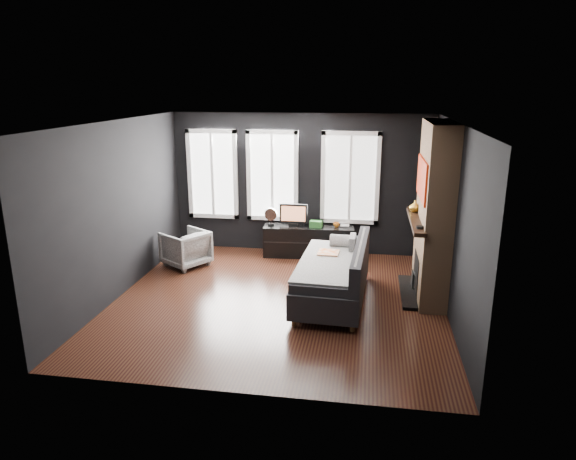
% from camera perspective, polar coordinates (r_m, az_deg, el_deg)
% --- Properties ---
extents(floor, '(5.00, 5.00, 0.00)m').
position_cam_1_polar(floor, '(8.00, -1.05, -7.81)').
color(floor, black).
rests_on(floor, ground).
extents(ceiling, '(5.00, 5.00, 0.00)m').
position_cam_1_polar(ceiling, '(7.34, -1.16, 11.87)').
color(ceiling, white).
rests_on(ceiling, ground).
extents(wall_back, '(5.00, 0.02, 2.70)m').
position_cam_1_polar(wall_back, '(9.97, 1.42, 5.12)').
color(wall_back, black).
rests_on(wall_back, ground).
extents(wall_left, '(0.02, 5.00, 2.70)m').
position_cam_1_polar(wall_left, '(8.35, -18.26, 2.19)').
color(wall_left, black).
rests_on(wall_left, ground).
extents(wall_right, '(0.02, 5.00, 2.70)m').
position_cam_1_polar(wall_right, '(7.54, 17.95, 0.79)').
color(wall_right, black).
rests_on(wall_right, ground).
extents(windows, '(4.00, 0.16, 1.76)m').
position_cam_1_polar(windows, '(9.86, -1.21, 11.05)').
color(windows, white).
rests_on(windows, wall_back).
extents(fireplace, '(0.70, 1.62, 2.70)m').
position_cam_1_polar(fireplace, '(8.09, 15.94, 1.95)').
color(fireplace, '#93724C').
rests_on(fireplace, floor).
extents(sofa, '(1.19, 2.22, 0.93)m').
position_cam_1_polar(sofa, '(7.86, 4.95, -4.64)').
color(sofa, black).
rests_on(sofa, floor).
extents(stripe_pillow, '(0.11, 0.39, 0.39)m').
position_cam_1_polar(stripe_pillow, '(8.37, 7.15, -1.91)').
color(stripe_pillow, gray).
rests_on(stripe_pillow, sofa).
extents(armchair, '(0.94, 0.95, 0.73)m').
position_cam_1_polar(armchair, '(9.54, -11.31, -1.82)').
color(armchair, silver).
rests_on(armchair, floor).
extents(media_console, '(1.76, 0.66, 0.59)m').
position_cam_1_polar(media_console, '(9.95, 2.32, -1.17)').
color(media_console, black).
rests_on(media_console, floor).
extents(monitor, '(0.54, 0.12, 0.48)m').
position_cam_1_polar(monitor, '(9.80, 0.61, 1.85)').
color(monitor, black).
rests_on(monitor, media_console).
extents(desk_fan, '(0.27, 0.27, 0.35)m').
position_cam_1_polar(desk_fan, '(9.86, -1.92, 1.52)').
color(desk_fan, gray).
rests_on(desk_fan, media_console).
extents(mug, '(0.13, 0.11, 0.11)m').
position_cam_1_polar(mug, '(9.80, 5.40, 0.65)').
color(mug, orange).
rests_on(mug, media_console).
extents(book, '(0.17, 0.02, 0.23)m').
position_cam_1_polar(book, '(9.91, 5.86, 1.16)').
color(book, '#B8AC94').
rests_on(book, media_console).
extents(storage_box, '(0.25, 0.17, 0.13)m').
position_cam_1_polar(storage_box, '(9.77, 3.13, 0.69)').
color(storage_box, '#2C6B2B').
rests_on(storage_box, media_console).
extents(mantel_vase, '(0.19, 0.20, 0.18)m').
position_cam_1_polar(mantel_vase, '(8.50, 13.92, 2.57)').
color(mantel_vase, gold).
rests_on(mantel_vase, fireplace).
extents(mantel_clock, '(0.13, 0.13, 0.04)m').
position_cam_1_polar(mantel_clock, '(7.56, 14.46, 0.30)').
color(mantel_clock, black).
rests_on(mantel_clock, fireplace).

